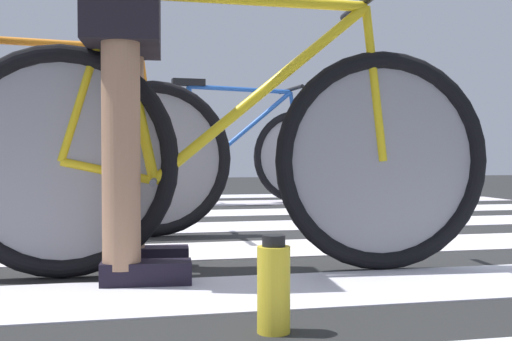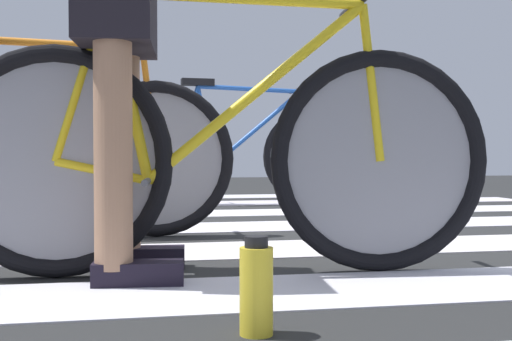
{
  "view_description": "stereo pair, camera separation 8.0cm",
  "coord_description": "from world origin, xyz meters",
  "px_view_note": "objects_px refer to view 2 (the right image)",
  "views": [
    {
      "loc": [
        -0.42,
        -2.95,
        0.4
      ],
      "look_at": [
        0.12,
        -0.49,
        0.33
      ],
      "focal_mm": 44.4,
      "sensor_mm": 36.0,
      "label": 1
    },
    {
      "loc": [
        -0.34,
        -2.95,
        0.4
      ],
      "look_at": [
        0.12,
        -0.49,
        0.33
      ],
      "focal_mm": 44.4,
      "sensor_mm": 36.0,
      "label": 2
    }
  ],
  "objects_px": {
    "bicycle_4_of_4": "(67,153)",
    "bicycle_2_of_4": "(39,153)",
    "bicycle_3_of_4": "(243,153)",
    "water_bottle": "(256,288)",
    "cyclist_1_of_4": "(120,71)",
    "bicycle_1_of_4": "(221,152)"
  },
  "relations": [
    {
      "from": "bicycle_4_of_4",
      "to": "bicycle_2_of_4",
      "type": "bearing_deg",
      "value": -81.11
    },
    {
      "from": "bicycle_3_of_4",
      "to": "water_bottle",
      "type": "relative_size",
      "value": 8.31
    },
    {
      "from": "bicycle_4_of_4",
      "to": "water_bottle",
      "type": "xyz_separation_m",
      "value": [
        0.79,
        -3.84,
        -0.29
      ]
    },
    {
      "from": "cyclist_1_of_4",
      "to": "bicycle_4_of_4",
      "type": "distance_m",
      "value": 3.19
    },
    {
      "from": "water_bottle",
      "to": "cyclist_1_of_4",
      "type": "bearing_deg",
      "value": 113.2
    },
    {
      "from": "bicycle_1_of_4",
      "to": "water_bottle",
      "type": "distance_m",
      "value": 0.73
    },
    {
      "from": "cyclist_1_of_4",
      "to": "bicycle_1_of_4",
      "type": "bearing_deg",
      "value": -0.0
    },
    {
      "from": "cyclist_1_of_4",
      "to": "bicycle_2_of_4",
      "type": "relative_size",
      "value": 0.56
    },
    {
      "from": "bicycle_2_of_4",
      "to": "bicycle_3_of_4",
      "type": "height_order",
      "value": "same"
    },
    {
      "from": "bicycle_1_of_4",
      "to": "bicycle_3_of_4",
      "type": "distance_m",
      "value": 2.78
    },
    {
      "from": "bicycle_2_of_4",
      "to": "water_bottle",
      "type": "bearing_deg",
      "value": -67.66
    },
    {
      "from": "bicycle_2_of_4",
      "to": "bicycle_4_of_4",
      "type": "bearing_deg",
      "value": 92.64
    },
    {
      "from": "cyclist_1_of_4",
      "to": "bicycle_3_of_4",
      "type": "bearing_deg",
      "value": 77.44
    },
    {
      "from": "bicycle_1_of_4",
      "to": "cyclist_1_of_4",
      "type": "xyz_separation_m",
      "value": [
        -0.31,
        0.02,
        0.25
      ]
    },
    {
      "from": "bicycle_1_of_4",
      "to": "bicycle_4_of_4",
      "type": "relative_size",
      "value": 1.0
    },
    {
      "from": "bicycle_4_of_4",
      "to": "water_bottle",
      "type": "relative_size",
      "value": 8.29
    },
    {
      "from": "bicycle_1_of_4",
      "to": "bicycle_4_of_4",
      "type": "distance_m",
      "value": 3.27
    },
    {
      "from": "cyclist_1_of_4",
      "to": "bicycle_3_of_4",
      "type": "xyz_separation_m",
      "value": [
        0.83,
        2.71,
        -0.25
      ]
    },
    {
      "from": "cyclist_1_of_4",
      "to": "water_bottle",
      "type": "relative_size",
      "value": 4.69
    },
    {
      "from": "bicycle_1_of_4",
      "to": "water_bottle",
      "type": "xyz_separation_m",
      "value": [
        -0.01,
        -0.67,
        -0.29
      ]
    },
    {
      "from": "cyclist_1_of_4",
      "to": "bicycle_3_of_4",
      "type": "height_order",
      "value": "cyclist_1_of_4"
    },
    {
      "from": "bicycle_4_of_4",
      "to": "bicycle_1_of_4",
      "type": "bearing_deg",
      "value": -69.85
    }
  ]
}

